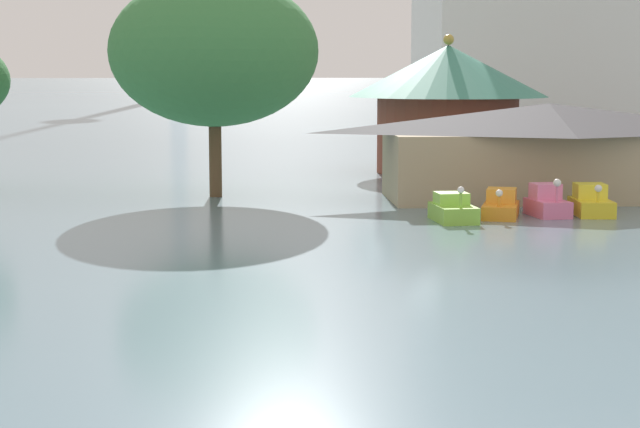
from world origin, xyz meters
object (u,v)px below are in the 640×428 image
object	(u,v)px
shoreline_tree_mid	(214,51)
green_roof_pavilion	(448,98)
pedal_boat_yellow	(591,203)
pedal_boat_lime	(453,210)
pedal_boat_orange	(501,206)
boathouse	(548,149)
background_building_block	(550,10)
pedal_boat_pink	(547,203)

from	to	relation	value
shoreline_tree_mid	green_roof_pavilion	bearing A→B (deg)	40.67
pedal_boat_yellow	pedal_boat_lime	bearing A→B (deg)	-72.40
pedal_boat_orange	pedal_boat_yellow	world-z (taller)	pedal_boat_yellow
pedal_boat_orange	green_roof_pavilion	xyz separation A→B (m)	(1.46, 21.45, 4.33)
shoreline_tree_mid	pedal_boat_yellow	bearing A→B (deg)	-25.42
boathouse	pedal_boat_yellow	bearing A→B (deg)	-86.23
pedal_boat_orange	background_building_block	distance (m)	53.64
pedal_boat_yellow	shoreline_tree_mid	bearing A→B (deg)	-111.39
pedal_boat_lime	pedal_boat_orange	xyz separation A→B (m)	(2.43, 1.18, -0.00)
background_building_block	shoreline_tree_mid	bearing A→B (deg)	-125.56
pedal_boat_lime	shoreline_tree_mid	bearing A→B (deg)	-137.66
green_roof_pavilion	background_building_block	bearing A→B (deg)	62.76
pedal_boat_pink	pedal_boat_yellow	size ratio (longest dim) A/B	0.87
pedal_boat_yellow	pedal_boat_pink	bearing A→B (deg)	-80.50
green_roof_pavilion	shoreline_tree_mid	world-z (taller)	shoreline_tree_mid
pedal_boat_lime	pedal_boat_pink	size ratio (longest dim) A/B	1.15
pedal_boat_orange	pedal_boat_yellow	size ratio (longest dim) A/B	1.12
shoreline_tree_mid	background_building_block	xyz separation A→B (m)	(29.32, 41.02, 4.52)
pedal_boat_orange	green_roof_pavilion	world-z (taller)	green_roof_pavilion
pedal_boat_yellow	shoreline_tree_mid	size ratio (longest dim) A/B	0.25
pedal_boat_pink	pedal_boat_yellow	bearing A→B (deg)	87.72
pedal_boat_pink	green_roof_pavilion	bearing A→B (deg)	174.28
pedal_boat_lime	shoreline_tree_mid	size ratio (longest dim) A/B	0.25
pedal_boat_lime	pedal_boat_pink	xyz separation A→B (m)	(4.65, 1.43, 0.08)
pedal_boat_pink	boathouse	bearing A→B (deg)	156.79
boathouse	shoreline_tree_mid	world-z (taller)	shoreline_tree_mid
pedal_boat_yellow	boathouse	size ratio (longest dim) A/B	0.17
pedal_boat_lime	pedal_boat_yellow	distance (m)	6.96
pedal_boat_orange	pedal_boat_pink	size ratio (longest dim) A/B	1.28
shoreline_tree_mid	background_building_block	size ratio (longest dim) A/B	0.48
pedal_boat_lime	boathouse	size ratio (longest dim) A/B	0.17
background_building_block	pedal_boat_yellow	bearing A→B (deg)	-103.37
pedal_boat_pink	pedal_boat_lime	bearing A→B (deg)	-80.65
green_roof_pavilion	boathouse	bearing A→B (deg)	-80.61
pedal_boat_lime	green_roof_pavilion	xyz separation A→B (m)	(3.89, 22.63, 4.33)
pedal_boat_lime	pedal_boat_pink	distance (m)	4.86
pedal_boat_orange	shoreline_tree_mid	size ratio (longest dim) A/B	0.28
pedal_boat_pink	boathouse	world-z (taller)	boathouse
green_roof_pavilion	shoreline_tree_mid	size ratio (longest dim) A/B	1.12
background_building_block	pedal_boat_orange	bearing A→B (deg)	-107.88
pedal_boat_pink	shoreline_tree_mid	xyz separation A→B (m)	(-15.46, 8.56, 7.04)
pedal_boat_yellow	boathouse	world-z (taller)	boathouse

